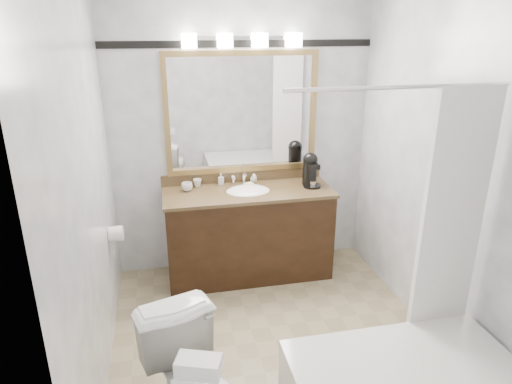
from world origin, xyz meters
TOP-DOWN VIEW (x-y plane):
  - room at (0.00, 0.00)m, footprint 2.42×2.62m
  - vanity at (0.00, 1.02)m, footprint 1.53×0.58m
  - mirror at (0.00, 1.28)m, footprint 1.40×0.04m
  - vanity_light_bar at (0.00, 1.23)m, footprint 1.02×0.14m
  - accent_stripe at (0.00, 1.29)m, footprint 2.40×0.01m
  - tp_roll at (-1.14, 0.66)m, footprint 0.11×0.12m
  - tissue_box at (-0.65, -1.12)m, footprint 0.23×0.17m
  - coffee_maker at (0.59, 1.03)m, footprint 0.16×0.20m
  - cup_left at (-0.54, 1.12)m, footprint 0.11×0.11m
  - cup_right at (-0.44, 1.22)m, footprint 0.09×0.09m
  - soap_bottle_a at (-0.21, 1.23)m, footprint 0.06×0.06m
  - soap_bottle_b at (0.10, 1.23)m, footprint 0.07×0.07m
  - soap_bar at (0.03, 1.13)m, footprint 0.10×0.08m

SIDE VIEW (x-z plane):
  - vanity at x=0.00m, z-range -0.04..0.93m
  - tp_roll at x=-1.14m, z-range 0.64..0.76m
  - tissue_box at x=-0.65m, z-range 0.79..0.87m
  - soap_bar at x=0.03m, z-range 0.85..0.88m
  - cup_right at x=-0.44m, z-range 0.85..0.92m
  - cup_left at x=-0.54m, z-range 0.85..0.93m
  - soap_bottle_b at x=0.10m, z-range 0.85..0.93m
  - soap_bottle_a at x=-0.21m, z-range 0.85..0.96m
  - coffee_maker at x=0.59m, z-range 0.85..1.17m
  - room at x=0.00m, z-range -0.01..2.51m
  - mirror at x=0.00m, z-range 0.95..2.05m
  - accent_stripe at x=0.00m, z-range 2.07..2.13m
  - vanity_light_bar at x=0.00m, z-range 2.07..2.19m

